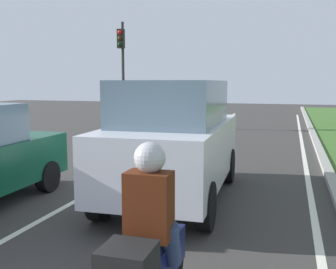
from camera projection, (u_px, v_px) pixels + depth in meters
name	position (u px, v px, depth m)	size (l,w,h in m)	color
ground_plane	(192.00, 149.00, 13.54)	(60.00, 60.00, 0.00)	#383533
lane_line_center	(173.00, 148.00, 13.74)	(0.12, 32.00, 0.01)	silver
lane_line_right_edge	(304.00, 154.00, 12.48)	(0.12, 32.00, 0.01)	silver
curb_right	(321.00, 153.00, 12.33)	(0.24, 48.00, 0.12)	#9E9B93
car_suv_ahead	(174.00, 139.00, 7.59)	(2.12, 4.57, 2.28)	silver
rider_person	(150.00, 203.00, 3.50)	(0.50, 0.40, 1.16)	#4C1E0C
traffic_light_overhead_left	(122.00, 58.00, 19.17)	(0.32, 0.50, 5.12)	#2D2D2D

